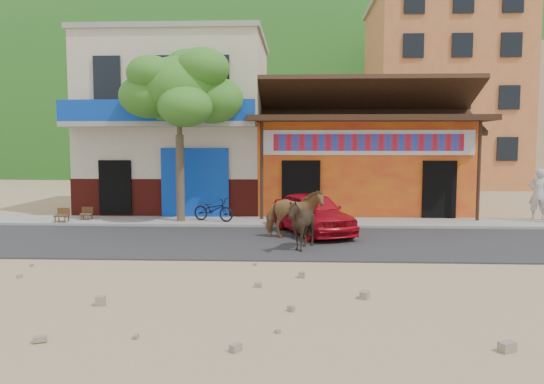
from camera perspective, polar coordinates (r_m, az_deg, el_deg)
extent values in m
plane|color=#9E825B|center=(12.71, 5.13, -7.56)|extent=(120.00, 120.00, 0.00)
cube|color=#28282B|center=(15.15, 4.74, -5.40)|extent=(60.00, 5.00, 0.04)
cube|color=gray|center=(18.60, 4.36, -3.29)|extent=(60.00, 2.00, 0.12)
cube|color=orange|center=(22.55, 9.20, 2.59)|extent=(8.00, 6.00, 3.60)
cube|color=beige|center=(22.94, -9.84, 6.87)|extent=(7.00, 6.00, 7.00)
cube|color=#CC723F|center=(37.75, 17.62, 9.82)|extent=(9.00, 9.00, 12.00)
cube|color=tan|center=(46.31, 26.55, 7.38)|extent=(8.00, 8.00, 10.00)
ellipsoid|color=#194C14|center=(82.90, 3.14, 11.57)|extent=(100.00, 40.00, 24.00)
imported|color=olive|center=(15.48, 2.44, -2.36)|extent=(1.77, 0.90, 1.45)
imported|color=black|center=(13.86, 3.17, -3.50)|extent=(1.57, 1.51, 1.34)
imported|color=red|center=(16.37, 4.34, -2.26)|extent=(2.90, 4.06, 1.28)
imported|color=black|center=(18.54, -6.32, -1.89)|extent=(1.63, 1.05, 0.81)
imported|color=silver|center=(20.98, 26.73, -0.22)|extent=(0.74, 0.56, 1.81)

